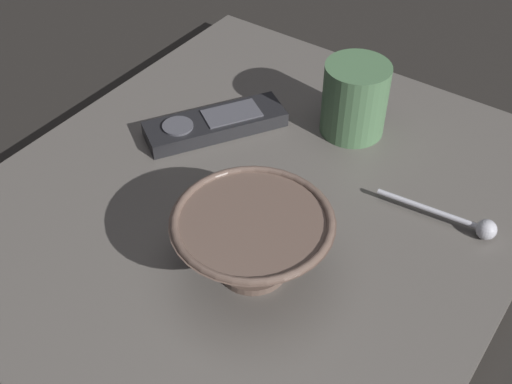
{
  "coord_description": "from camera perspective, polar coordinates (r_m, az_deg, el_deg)",
  "views": [
    {
      "loc": [
        0.43,
        0.3,
        0.53
      ],
      "look_at": [
        0.01,
        0.01,
        0.05
      ],
      "focal_mm": 45.23,
      "sensor_mm": 36.0,
      "label": 1
    }
  ],
  "objects": [
    {
      "name": "table",
      "position": [
        0.74,
        0.11,
        -1.3
      ],
      "size": [
        0.64,
        0.57,
        0.03
      ],
      "color": "#5B5651",
      "rests_on": "ground"
    },
    {
      "name": "cereal_bowl",
      "position": [
        0.62,
        -0.3,
        -4.34
      ],
      "size": [
        0.16,
        0.16,
        0.07
      ],
      "color": "brown",
      "rests_on": "table"
    },
    {
      "name": "teaspoon",
      "position": [
        0.72,
        18.39,
        -2.68
      ],
      "size": [
        0.03,
        0.13,
        0.02
      ],
      "color": "silver",
      "rests_on": "table"
    },
    {
      "name": "coffee_mug",
      "position": [
        0.8,
        8.72,
        8.13
      ],
      "size": [
        0.08,
        0.08,
        0.09
      ],
      "color": "#4C724C",
      "rests_on": "table"
    },
    {
      "name": "ground_plane",
      "position": [
        0.75,
        0.11,
        -2.21
      ],
      "size": [
        6.0,
        6.0,
        0.0
      ],
      "primitive_type": "plane",
      "color": "black"
    },
    {
      "name": "tv_remote_near",
      "position": [
        0.81,
        -3.63,
        6.04
      ],
      "size": [
        0.18,
        0.14,
        0.02
      ],
      "color": "black",
      "rests_on": "table"
    }
  ]
}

